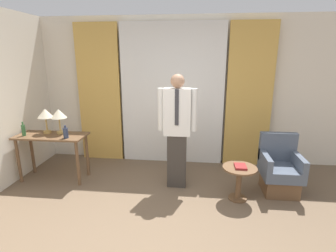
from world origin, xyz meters
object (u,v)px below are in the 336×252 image
table_lamp_left (45,114)px  bottle_by_lamp (66,133)px  table_lamp_right (59,115)px  bottle_near_edge (23,130)px  book (240,166)px  desk (52,143)px  person (177,127)px  armchair (280,171)px  side_table (239,177)px

table_lamp_left → bottle_by_lamp: bearing=-27.0°
table_lamp_right → bottle_near_edge: 0.59m
book → desk: bearing=173.5°
table_lamp_right → person: bearing=-3.7°
table_lamp_right → person: (1.93, -0.13, -0.11)m
bottle_near_edge → table_lamp_left: bearing=31.7°
desk → person: (2.04, -0.03, 0.33)m
table_lamp_left → armchair: bearing=-1.9°
bottle_by_lamp → person: 1.73m
desk → table_lamp_left: table_lamp_left is taller
desk → bottle_by_lamp: bottle_by_lamp is taller
desk → bottle_near_edge: size_ratio=4.94×
bottle_near_edge → desk: bearing=11.3°
table_lamp_left → book: size_ratio=1.98×
table_lamp_right → person: person is taller
bottle_near_edge → person: bearing=1.2°
desk → person: 2.07m
table_lamp_right → book: size_ratio=1.98×
table_lamp_right → armchair: table_lamp_right is taller
side_table → book: bearing=-47.4°
table_lamp_left → book: table_lamp_left is taller
desk → armchair: bearing=-0.4°
table_lamp_right → bottle_by_lamp: bearing=-47.1°
table_lamp_right → book: 2.93m
table_lamp_left → table_lamp_right: bearing=0.0°
table_lamp_left → table_lamp_right: (0.23, 0.00, 0.00)m
side_table → person: bearing=161.5°
desk → bottle_near_edge: bottle_near_edge is taller
table_lamp_left → book: 3.16m
desk → armchair: armchair is taller
person → armchair: person is taller
desk → bottle_near_edge: 0.47m
table_lamp_left → armchair: (3.71, -0.12, -0.75)m
desk → person: size_ratio=0.64×
desk → book: 2.98m
bottle_near_edge → bottle_by_lamp: (0.73, -0.04, -0.01)m
table_lamp_right → armchair: size_ratio=0.47×
bottle_near_edge → book: size_ratio=1.10×
person → book: 1.07m
desk → bottle_by_lamp: (0.32, -0.12, 0.22)m
bottle_by_lamp → armchair: bearing=1.7°
book → side_table: bearing=132.6°
table_lamp_left → table_lamp_right: size_ratio=1.00×
side_table → book: book is taller
table_lamp_right → side_table: table_lamp_right is taller
person → side_table: bearing=-18.5°
table_lamp_right → bottle_near_edge: table_lamp_right is taller
bottle_near_edge → person: (2.45, 0.05, 0.11)m
desk → table_lamp_left: bearing=139.6°
bottle_near_edge → book: bottle_near_edge is taller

